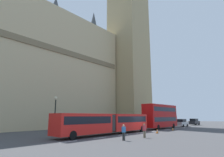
# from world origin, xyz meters

# --- Properties ---
(ground_plane) EXTENTS (160.00, 160.00, 0.00)m
(ground_plane) POSITION_xyz_m (0.00, 0.00, 0.00)
(ground_plane) COLOR #424244
(lane_centre_marking) EXTENTS (34.40, 0.16, 0.01)m
(lane_centre_marking) POSITION_xyz_m (1.77, 0.00, 0.00)
(lane_centre_marking) COLOR silver
(lane_centre_marking) RESTS_ON ground_plane
(articulated_bus) EXTENTS (17.45, 2.54, 2.90)m
(articulated_bus) POSITION_xyz_m (-6.12, 1.99, 1.75)
(articulated_bus) COLOR red
(articulated_bus) RESTS_ON ground_plane
(double_decker_bus) EXTENTS (10.96, 2.54, 4.90)m
(double_decker_bus) POSITION_xyz_m (10.32, 2.00, 2.71)
(double_decker_bus) COLOR #B20F0F
(double_decker_bus) RESTS_ON ground_plane
(sedan_lead) EXTENTS (4.40, 1.86, 1.85)m
(sedan_lead) POSITION_xyz_m (21.58, 1.94, 0.91)
(sedan_lead) COLOR #B7B7BC
(sedan_lead) RESTS_ON ground_plane
(sedan_trailing) EXTENTS (4.40, 1.86, 1.85)m
(sedan_trailing) POSITION_xyz_m (31.81, 2.14, 0.91)
(sedan_trailing) COLOR black
(sedan_trailing) RESTS_ON ground_plane
(traffic_cone_west) EXTENTS (0.36, 0.36, 0.58)m
(traffic_cone_west) POSITION_xyz_m (0.18, -2.40, 0.28)
(traffic_cone_west) COLOR black
(traffic_cone_west) RESTS_ON ground_plane
(traffic_cone_middle) EXTENTS (0.36, 0.36, 0.58)m
(traffic_cone_middle) POSITION_xyz_m (1.92, -1.53, 0.28)
(traffic_cone_middle) COLOR black
(traffic_cone_middle) RESTS_ON ground_plane
(traffic_cone_east) EXTENTS (0.36, 0.36, 0.58)m
(traffic_cone_east) POSITION_xyz_m (7.84, -1.61, 0.28)
(traffic_cone_east) COLOR black
(traffic_cone_east) RESTS_ON ground_plane
(street_lamp) EXTENTS (0.44, 0.44, 5.27)m
(street_lamp) POSITION_xyz_m (-11.96, 6.50, 3.06)
(street_lamp) COLOR black
(street_lamp) RESTS_ON ground_plane
(pedestrian_near_cones) EXTENTS (0.42, 0.36, 1.69)m
(pedestrian_near_cones) POSITION_xyz_m (-9.94, -3.77, 0.91)
(pedestrian_near_cones) COLOR #333333
(pedestrian_near_cones) RESTS_ON ground_plane
(pedestrian_by_kerb) EXTENTS (0.45, 0.35, 1.69)m
(pedestrian_by_kerb) POSITION_xyz_m (-6.28, -4.14, 0.91)
(pedestrian_by_kerb) COLOR #726651
(pedestrian_by_kerb) RESTS_ON ground_plane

